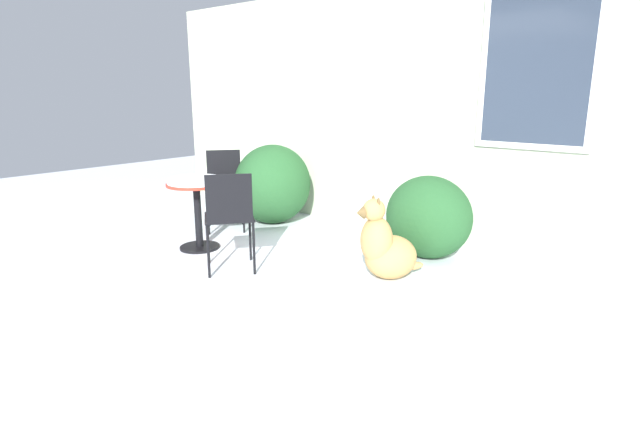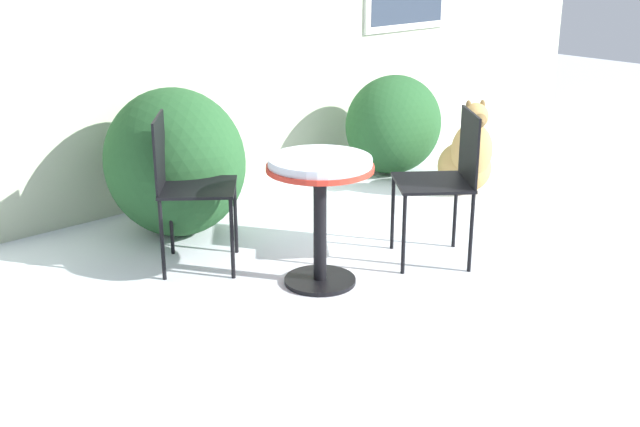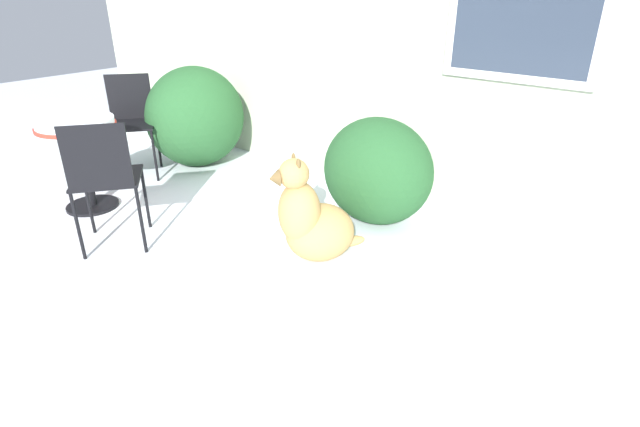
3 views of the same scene
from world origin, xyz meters
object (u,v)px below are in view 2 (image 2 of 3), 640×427
at_px(patio_chair_far_side, 445,176).
at_px(patio_chair_near_table, 185,181).
at_px(patio_table, 320,186).
at_px(dog, 467,159).

bearing_deg(patio_chair_far_side, patio_chair_near_table, -90.57).
xyz_separation_m(patio_table, dog, (2.03, 0.52, -0.32)).
height_order(patio_table, patio_chair_far_side, patio_chair_far_side).
xyz_separation_m(patio_table, patio_chair_far_side, (0.81, -0.25, -0.05)).
relative_size(patio_chair_near_table, patio_chair_far_side, 1.00).
distance_m(patio_chair_far_side, dog, 1.46).
relative_size(patio_table, dog, 1.00).
xyz_separation_m(patio_chair_near_table, patio_chair_far_side, (1.24, -0.98, 0.00)).
distance_m(patio_table, dog, 2.11).
distance_m(patio_table, patio_chair_far_side, 0.85).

